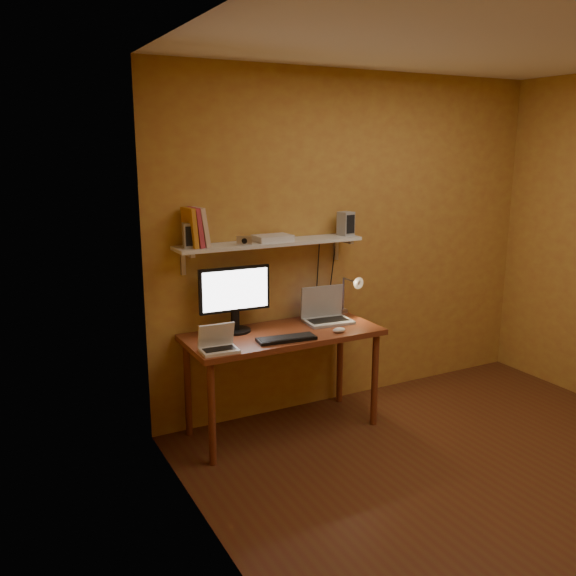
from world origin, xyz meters
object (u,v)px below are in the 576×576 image
desk (283,343)px  router (273,238)px  netbook (218,343)px  monitor (235,296)px  desk_lamp (352,290)px  speaker_left (190,235)px  speaker_right (346,224)px  keyboard (286,339)px  wall_shelf (270,243)px  shelf_camera (244,241)px  mouse (339,330)px  laptop (325,312)px

desk → router: 0.76m
netbook → monitor: bearing=55.0°
desk_lamp → speaker_left: speaker_left is taller
desk → speaker_right: 1.04m
desk → keyboard: keyboard is taller
desk → router: (0.02, 0.19, 0.73)m
wall_shelf → shelf_camera: (-0.24, -0.07, 0.05)m
speaker_right → router: 0.63m
speaker_left → speaker_right: size_ratio=0.93×
wall_shelf → desk_lamp: 0.77m
router → desk: bearing=-95.1°
keyboard → monitor: bearing=129.8°
wall_shelf → shelf_camera: shelf_camera is taller
netbook → speaker_right: (1.20, 0.37, 0.66)m
desk_lamp → router: bearing=174.0°
monitor → desk_lamp: 0.96m
speaker_left → router: size_ratio=0.63×
netbook → keyboard: bearing=1.7°
mouse → monitor: bearing=148.8°
keyboard → laptop: bearing=37.1°
keyboard → shelf_camera: shelf_camera is taller
wall_shelf → speaker_right: (0.64, 0.00, 0.11)m
keyboard → speaker_right: (0.71, 0.38, 0.70)m
speaker_right → netbook: bearing=-174.4°
desk → monitor: bearing=150.3°
netbook → keyboard: 0.49m
shelf_camera → laptop: bearing=-1.8°
speaker_left → wall_shelf: bearing=9.2°
mouse → speaker_left: size_ratio=0.58×
router → speaker_left: bearing=-179.7°
mouse → laptop: bearing=76.1°
desk → router: size_ratio=5.30×
laptop → router: size_ratio=1.37×
monitor → keyboard: 0.49m
desk → mouse: size_ratio=14.38×
speaker_left → desk_lamp: bearing=5.9°
router → netbook: bearing=-147.7°
router → mouse: bearing=-49.5°
monitor → speaker_right: (0.93, 0.03, 0.45)m
desk → shelf_camera: (-0.24, 0.12, 0.74)m
laptop → router: router is taller
mouse → speaker_right: bearing=51.5°
monitor → router: (0.31, 0.03, 0.38)m
monitor → router: bearing=7.3°
monitor → shelf_camera: 0.40m
netbook → router: (0.58, 0.36, 0.60)m
desk_lamp → netbook: bearing=-166.4°
laptop → desk: bearing=-161.5°
keyboard → speaker_right: speaker_right is taller
desk → desk_lamp: bearing=10.8°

